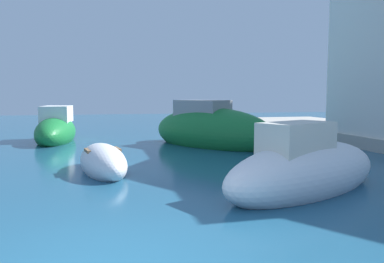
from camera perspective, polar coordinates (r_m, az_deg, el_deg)
The scene contains 4 objects.
moored_boat_0 at distance 15.86m, azimuth 2.83°, elevation 0.16°, with size 5.37×6.37×2.42m.
moored_boat_1 at distance 8.61m, azimuth 17.08°, elevation -5.79°, with size 5.10×3.49×1.88m.
moored_boat_2 at distance 10.59m, azimuth -13.55°, elevation -4.62°, with size 1.71×3.26×1.03m.
moored_boat_5 at distance 18.48m, azimuth -20.20°, elevation 0.24°, with size 1.92×4.82×1.99m.
Camera 1 is at (-0.00, -4.38, 2.11)m, focal length 34.61 mm.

